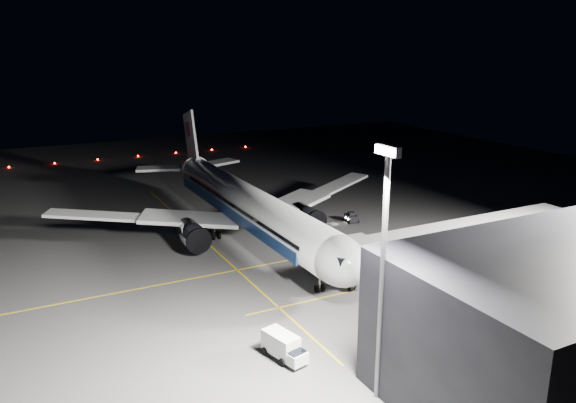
% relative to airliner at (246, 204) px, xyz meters
% --- Properties ---
extents(ground, '(200.00, 200.00, 0.00)m').
position_rel_airliner_xyz_m(ground, '(1.08, 0.00, -5.16)').
color(ground, '#4C4C4F').
rests_on(ground, ground).
extents(guide_line_main, '(0.25, 80.00, 0.01)m').
position_rel_airliner_xyz_m(guide_line_main, '(11.08, 0.00, -5.16)').
color(guide_line_main, gold).
rests_on(guide_line_main, ground).
extents(guide_line_cross, '(70.00, 0.25, 0.01)m').
position_rel_airliner_xyz_m(guide_line_cross, '(1.08, -6.00, -5.16)').
color(guide_line_cross, gold).
rests_on(guide_line_cross, ground).
extents(guide_line_side, '(0.25, 40.00, 0.01)m').
position_rel_airliner_xyz_m(guide_line_side, '(23.08, 10.00, -5.16)').
color(guide_line_side, gold).
rests_on(guide_line_side, ground).
extents(airliner, '(61.48, 54.22, 16.64)m').
position_rel_airliner_xyz_m(airliner, '(0.00, 0.00, 0.00)').
color(airliner, silver).
rests_on(airliner, ground).
extents(jet_bridge, '(3.60, 34.40, 6.30)m').
position_rel_airliner_xyz_m(jet_bridge, '(23.08, 18.06, -0.58)').
color(jet_bridge, '#B2B2B7').
rests_on(jet_bridge, ground).
extents(floodlight_mast_south, '(2.40, 0.67, 20.70)m').
position_rel_airliner_xyz_m(floodlight_mast_south, '(41.08, -6.01, 7.21)').
color(floodlight_mast_south, '#59595E').
rests_on(floodlight_mast_south, ground).
extents(taxiway_lights, '(0.44, 60.44, 0.44)m').
position_rel_airliner_xyz_m(taxiway_lights, '(-70.92, 0.00, -4.94)').
color(taxiway_lights, '#FF140A').
rests_on(taxiway_lights, ground).
extents(service_truck, '(4.96, 2.91, 2.38)m').
position_rel_airliner_xyz_m(service_truck, '(32.55, -10.17, -3.89)').
color(service_truck, white).
rests_on(service_truck, ground).
extents(baggage_tug, '(2.55, 2.16, 1.69)m').
position_rel_airliner_xyz_m(baggage_tug, '(0.79, 18.08, -4.38)').
color(baggage_tug, black).
rests_on(baggage_tug, ground).
extents(safety_cone_a, '(0.44, 0.44, 0.66)m').
position_rel_airliner_xyz_m(safety_cone_a, '(-3.12, 5.64, -4.84)').
color(safety_cone_a, '#FF480A').
rests_on(safety_cone_a, ground).
extents(safety_cone_b, '(0.38, 0.38, 0.57)m').
position_rel_airliner_xyz_m(safety_cone_b, '(7.08, 7.56, -4.88)').
color(safety_cone_b, '#FF480A').
rests_on(safety_cone_b, ground).
extents(safety_cone_c, '(0.41, 0.41, 0.62)m').
position_rel_airliner_xyz_m(safety_cone_c, '(-5.29, 13.47, -4.86)').
color(safety_cone_c, '#FF480A').
rests_on(safety_cone_c, ground).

